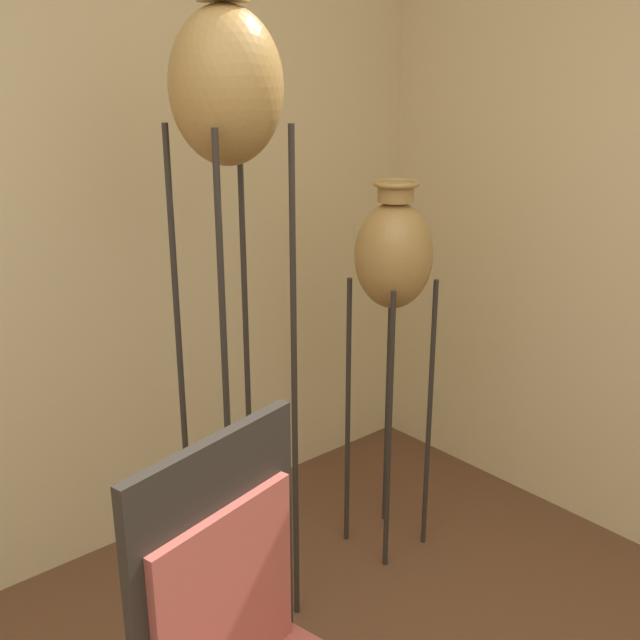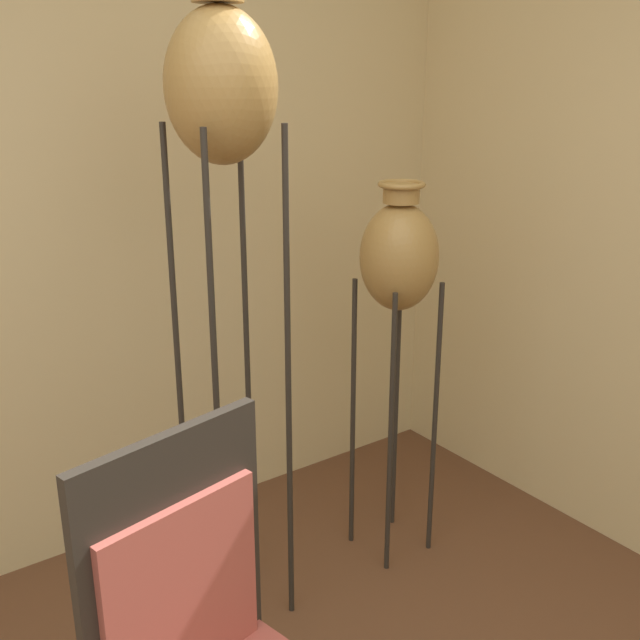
% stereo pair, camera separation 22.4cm
% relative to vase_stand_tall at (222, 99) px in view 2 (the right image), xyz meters
% --- Properties ---
extents(vase_stand_tall, '(0.34, 0.34, 2.17)m').
position_rel_vase_stand_tall_xyz_m(vase_stand_tall, '(0.00, 0.00, 0.00)').
color(vase_stand_tall, '#28231E').
rests_on(vase_stand_tall, ground_plane).
extents(vase_stand_medium, '(0.29, 0.29, 1.51)m').
position_rel_vase_stand_tall_xyz_m(vase_stand_medium, '(0.69, -0.04, -0.60)').
color(vase_stand_medium, '#28231E').
rests_on(vase_stand_medium, ground_plane).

